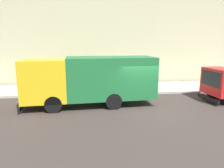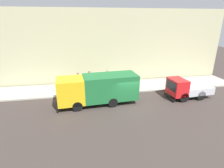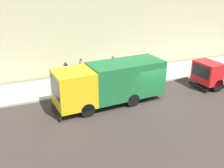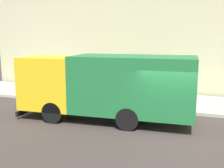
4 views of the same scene
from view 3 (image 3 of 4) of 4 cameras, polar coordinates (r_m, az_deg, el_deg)
The scene contains 9 objects.
ground at distance 19.35m, azimuth 8.91°, elevation -3.77°, with size 80.00×80.00×0.00m, color #3F3531.
sidewalk at distance 23.44m, azimuth 2.68°, elevation 1.36°, with size 4.12×30.00×0.16m, color #B0AD9E.
building_facade at distance 24.55m, azimuth 0.33°, elevation 13.53°, with size 0.50×30.00×9.43m, color beige.
large_utility_truck at distance 18.14m, azimuth -0.42°, elevation 0.47°, with size 2.99×8.05×2.96m.
small_flatbed_truck at distance 23.24m, azimuth 22.08°, elevation 2.13°, with size 2.47×4.90×2.22m.
pedestrian_walking at distance 20.20m, azimuth -10.82°, elevation 0.53°, with size 0.44×0.44×1.74m.
pedestrian_standing at distance 23.04m, azimuth -6.77°, elevation 3.57°, with size 0.41×0.41×1.79m.
pedestrian_third at distance 22.45m, azimuth -10.03°, elevation 2.79°, with size 0.42×0.42×1.73m.
street_sign_post at distance 20.89m, azimuth 0.28°, elevation 3.41°, with size 0.44×0.08×2.56m.
Camera 3 is at (-14.85, 9.22, 8.32)m, focal length 41.68 mm.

